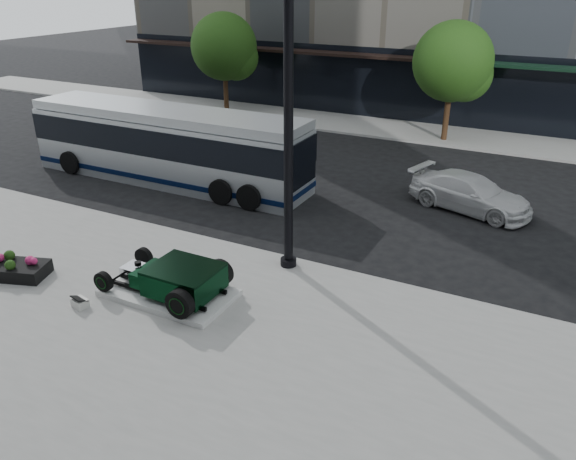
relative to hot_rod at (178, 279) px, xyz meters
The scene contains 11 objects.
ground 5.67m from the hot_rod, 74.39° to the left, with size 120.00×120.00×0.00m, color black.
sidewalk_near 5.34m from the hot_rod, 73.42° to the right, with size 70.00×17.00×0.12m, color gray.
sidewalk_far 19.49m from the hot_rod, 85.54° to the left, with size 70.00×4.00×0.12m, color gray.
street_trees 18.93m from the hot_rod, 81.82° to the left, with size 29.80×3.80×5.70m.
display_plinth 0.60m from the hot_rod, behind, with size 3.40×1.80×0.15m, color silver.
hot_rod is the anchor object (origin of this frame).
info_plaque 2.49m from the hot_rod, 143.33° to the right, with size 0.46×0.38×0.31m.
lamppost 4.70m from the hot_rod, 60.01° to the left, with size 0.46×0.46×8.36m.
flower_planter 4.95m from the hot_rod, 166.61° to the right, with size 2.05×1.48×0.60m.
transit_bus 9.75m from the hot_rod, 129.45° to the left, with size 12.12×2.88×2.92m.
white_sedan 11.22m from the hot_rod, 61.22° to the left, with size 1.78×4.38×1.27m, color silver.
Camera 1 is at (6.69, -15.18, 7.78)m, focal length 35.00 mm.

